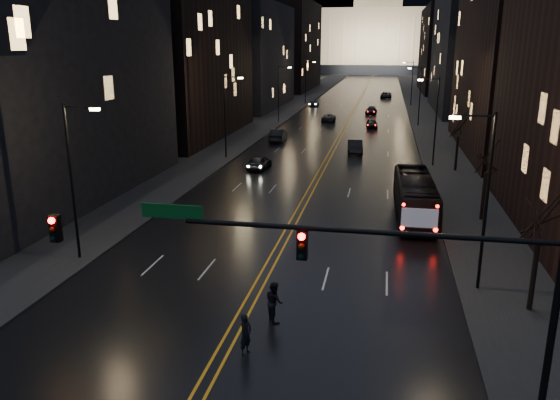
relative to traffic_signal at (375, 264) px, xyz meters
The scene contains 35 objects.
ground 7.81m from the traffic_signal, behind, with size 900.00×900.00×0.00m, color black.
road 130.24m from the traffic_signal, 92.60° to the left, with size 20.00×320.00×0.02m, color black.
sidewalk_left 131.62m from the traffic_signal, 98.71° to the left, with size 8.00×320.00×0.16m, color black.
sidewalk_right 130.35m from the traffic_signal, 86.44° to the left, with size 8.00×320.00×0.16m, color black.
center_line 130.24m from the traffic_signal, 92.60° to the left, with size 0.62×320.00×0.01m, color orange.
building_left_near 35.26m from the traffic_signal, 140.72° to the left, with size 12.00×28.00×22.00m, color black.
building_left_mid 60.99m from the traffic_signal, 116.48° to the left, with size 12.00×30.00×28.00m, color black.
building_left_far 95.98m from the traffic_signal, 106.30° to the left, with size 12.00×34.00×20.00m, color black.
building_left_dist 142.73m from the traffic_signal, 100.88° to the left, with size 12.00×40.00×24.00m, color black.
building_right_mid 93.57m from the traffic_signal, 80.68° to the left, with size 12.00×34.00×26.00m, color black.
building_right_dist 140.94m from the traffic_signal, 83.85° to the left, with size 12.00×40.00×22.00m, color black.
capitol 250.36m from the traffic_signal, 91.35° to the left, with size 90.00×50.00×58.50m.
traffic_signal is the anchor object (origin of this frame).
streetlamp_right_near 11.14m from the traffic_signal, 63.88° to the left, with size 2.13×0.25×9.00m.
streetlamp_left_near 19.48m from the traffic_signal, 149.10° to the left, with size 2.13×0.25×9.00m.
streetlamp_right_mid 40.30m from the traffic_signal, 83.01° to the left, with size 2.13×0.25×9.00m.
streetlamp_left_mid 43.36m from the traffic_signal, 112.68° to the left, with size 2.13×0.25×9.00m.
streetlamp_right_far 70.18m from the traffic_signal, 85.99° to the left, with size 2.13×0.25×9.00m.
streetlamp_left_far 71.97m from the traffic_signal, 103.43° to the left, with size 2.13×0.25×9.00m.
streetlamp_right_dist 100.12m from the traffic_signal, 87.19° to the left, with size 2.13×0.25×9.00m.
streetlamp_left_dist 101.39m from the traffic_signal, 99.49° to the left, with size 2.13×0.25×9.00m.
tree_right_near 10.71m from the traffic_signal, 48.45° to the left, with size 2.40×2.40×6.65m.
tree_right_mid 23.13m from the traffic_signal, 72.13° to the left, with size 2.40×2.40×6.65m.
tree_right_far 38.67m from the traffic_signal, 79.43° to the left, with size 2.40×2.40×6.65m.
bus 22.48m from the traffic_signal, 83.67° to the left, with size 2.55×10.91×3.04m, color black.
oncoming_car_a 37.84m from the traffic_signal, 108.84° to the left, with size 1.75×4.34×1.48m, color black.
oncoming_car_b 53.88m from the traffic_signal, 104.47° to the left, with size 1.76×5.05×1.66m, color black.
oncoming_car_c 73.56m from the traffic_signal, 97.08° to the left, with size 2.14×4.65×1.29m, color black.
oncoming_car_d 96.18m from the traffic_signal, 98.62° to the left, with size 1.81×4.45×1.29m, color black.
receding_car_a 46.03m from the traffic_signal, 93.98° to the left, with size 1.65×4.73×1.56m, color black.
receding_car_b 66.70m from the traffic_signal, 91.61° to the left, with size 1.59×3.96×1.35m, color black.
receding_car_c 84.14m from the traffic_signal, 91.71° to the left, with size 1.84×4.53×1.32m, color black.
receding_car_d 116.94m from the traffic_signal, 90.01° to the left, with size 2.49×5.41×1.50m, color black.
pedestrian_a 6.82m from the traffic_signal, 157.39° to the left, with size 0.64×0.42×1.75m, color black.
pedestrian_b 7.85m from the traffic_signal, 131.23° to the left, with size 0.91×0.50×1.87m, color black.
Camera 1 is at (5.98, -16.76, 11.92)m, focal length 35.00 mm.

